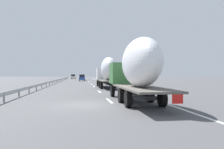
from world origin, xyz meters
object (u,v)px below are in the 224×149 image
(car_white_van, at_px, (73,77))
(car_blue_sedan, at_px, (82,78))
(truck_lead, at_px, (107,71))
(road_sign, at_px, (111,73))
(car_black_suv, at_px, (74,76))
(truck_trailing, at_px, (136,68))
(car_yellow_coupe, at_px, (82,77))

(car_white_van, bearing_deg, car_blue_sedan, -172.90)
(truck_lead, xyz_separation_m, car_white_van, (64.04, 7.06, -1.52))
(truck_lead, distance_m, car_blue_sedan, 35.90)
(car_white_van, height_order, road_sign, road_sign)
(car_blue_sedan, xyz_separation_m, car_black_suv, (40.11, 3.67, -0.02))
(truck_trailing, distance_m, car_white_van, 81.74)
(truck_lead, height_order, car_yellow_coupe, truck_lead)
(truck_lead, bearing_deg, car_yellow_coupe, 3.55)
(car_yellow_coupe, bearing_deg, car_black_suv, 10.61)
(car_yellow_coupe, distance_m, car_black_suv, 20.18)
(truck_lead, relative_size, car_blue_sedan, 2.83)
(car_yellow_coupe, bearing_deg, car_blue_sedan, 179.85)
(car_blue_sedan, bearing_deg, truck_trailing, -176.20)
(car_yellow_coupe, xyz_separation_m, road_sign, (-38.02, -6.57, 1.40))
(truck_trailing, bearing_deg, truck_lead, -0.00)
(car_yellow_coupe, height_order, car_black_suv, car_black_suv)
(truck_trailing, xyz_separation_m, car_blue_sedan, (53.08, 3.53, -1.57))
(truck_lead, bearing_deg, car_black_suv, 5.42)
(truck_lead, xyz_separation_m, car_blue_sedan, (35.70, 3.53, -1.52))
(car_yellow_coupe, bearing_deg, car_white_van, 23.93)
(car_black_suv, distance_m, road_sign, 58.79)
(truck_lead, distance_m, car_black_suv, 76.16)
(car_white_van, bearing_deg, road_sign, -167.58)
(car_white_van, bearing_deg, truck_trailing, -175.05)
(truck_trailing, bearing_deg, road_sign, -5.01)
(truck_trailing, height_order, car_black_suv, truck_trailing)
(road_sign, bearing_deg, truck_lead, 170.20)
(car_yellow_coupe, relative_size, road_sign, 1.33)
(car_yellow_coupe, distance_m, car_blue_sedan, 20.27)
(car_black_suv, bearing_deg, car_yellow_coupe, -169.39)
(car_yellow_coupe, relative_size, car_black_suv, 1.08)
(truck_trailing, bearing_deg, car_white_van, 4.95)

